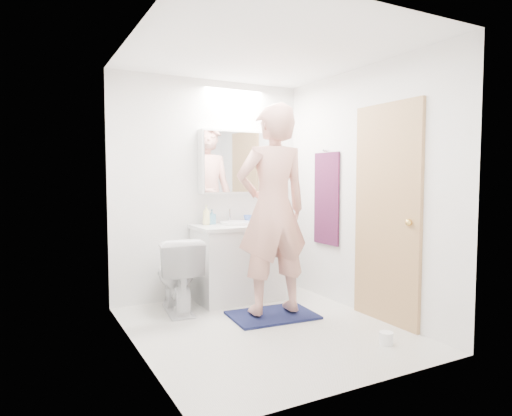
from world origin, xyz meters
TOP-DOWN VIEW (x-y plane):
  - floor at (0.00, 0.00)m, footprint 2.50×2.50m
  - ceiling at (0.00, 0.00)m, footprint 2.50×2.50m
  - wall_back at (0.00, 1.25)m, footprint 2.50×0.00m
  - wall_front at (0.00, -1.25)m, footprint 2.50×0.00m
  - wall_left at (-1.10, 0.00)m, footprint 0.00×2.50m
  - wall_right at (1.10, 0.00)m, footprint 0.00×2.50m
  - vanity_cabinet at (0.21, 0.96)m, footprint 0.90×0.55m
  - countertop at (0.21, 0.96)m, footprint 0.95×0.58m
  - sink_basin at (0.21, 0.99)m, footprint 0.36×0.36m
  - faucet at (0.21, 1.19)m, footprint 0.02×0.02m
  - medicine_cabinet at (0.30, 1.18)m, footprint 0.88×0.14m
  - mirror_panel at (0.30, 1.10)m, footprint 0.84×0.01m
  - toilet at (-0.52, 0.85)m, footprint 0.51×0.78m
  - bath_rug at (0.24, 0.26)m, footprint 0.84×0.61m
  - person at (0.24, 0.26)m, footprint 0.75×0.53m
  - door at (1.08, -0.35)m, footprint 0.04×0.80m
  - door_knob at (1.04, -0.65)m, footprint 0.06×0.06m
  - towel at (1.08, 0.55)m, footprint 0.02×0.42m
  - towel_hook at (1.07, 0.55)m, footprint 0.07×0.02m
  - soap_bottle_a at (-0.10, 1.11)m, footprint 0.09×0.09m
  - soap_bottle_b at (-0.02, 1.15)m, footprint 0.08×0.08m
  - toothbrush_cup at (0.41, 1.12)m, footprint 0.11×0.11m
  - toilet_paper_roll at (0.68, -0.78)m, footprint 0.11×0.11m

SIDE VIEW (x-z plane):
  - floor at x=0.00m, z-range 0.00..0.00m
  - bath_rug at x=0.24m, z-range 0.00..0.02m
  - toilet_paper_roll at x=0.68m, z-range 0.00..0.10m
  - toilet at x=-0.52m, z-range 0.00..0.75m
  - vanity_cabinet at x=0.21m, z-range 0.00..0.78m
  - countertop at x=0.21m, z-range 0.78..0.82m
  - sink_basin at x=0.21m, z-range 0.82..0.85m
  - toothbrush_cup at x=0.41m, z-range 0.82..0.90m
  - faucet at x=0.21m, z-range 0.82..0.98m
  - soap_bottle_b at x=-0.02m, z-range 0.82..0.98m
  - soap_bottle_a at x=-0.10m, z-range 0.82..1.03m
  - door_knob at x=1.04m, z-range 0.92..0.98m
  - door at x=1.08m, z-range 0.00..2.00m
  - person at x=0.24m, z-range 0.05..2.01m
  - towel at x=1.08m, z-range 0.60..1.60m
  - wall_back at x=0.00m, z-range -0.05..2.45m
  - wall_front at x=0.00m, z-range -0.05..2.45m
  - wall_left at x=-1.10m, z-range -0.05..2.45m
  - wall_right at x=1.10m, z-range -0.05..2.45m
  - medicine_cabinet at x=0.30m, z-range 1.15..1.85m
  - mirror_panel at x=0.30m, z-range 1.17..1.83m
  - towel_hook at x=1.07m, z-range 1.61..1.63m
  - ceiling at x=0.00m, z-range 2.40..2.40m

